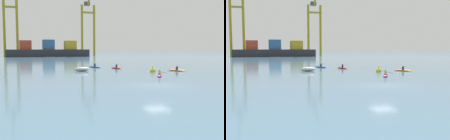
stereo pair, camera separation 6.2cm
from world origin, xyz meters
TOP-DOWN VIEW (x-y plane):
  - ground_plane at (0.00, 0.00)m, footprint 800.00×800.00m
  - container_barge at (-2.52, 103.23)m, footprint 37.39×10.01m
  - gantry_crane_west at (-19.24, 109.28)m, footprint 6.96×18.90m
  - gantry_crane_west_mid at (19.71, 115.82)m, footprint 7.92×14.66m
  - capsized_dinghy at (-3.95, 19.23)m, footprint 2.69×1.33m
  - channel_buoy at (6.74, 14.28)m, footprint 0.90×0.90m
  - kayak_red at (3.40, 22.76)m, footprint 2.09×3.44m
  - kayak_orange at (11.33, 14.46)m, footprint 2.12×3.28m
  - kayak_magenta at (4.61, 7.99)m, footprint 2.29×3.21m
  - kayak_blue at (0.24, 26.93)m, footprint 2.15×3.27m

SIDE VIEW (x-z plane):
  - ground_plane at x=0.00m, z-range 0.00..0.00m
  - kayak_magenta at x=4.61m, z-range -0.30..0.65m
  - kayak_blue at x=0.24m, z-range -0.30..0.65m
  - kayak_red at x=3.40m, z-range -0.37..0.71m
  - kayak_orange at x=11.33m, z-range -0.30..0.65m
  - capsized_dinghy at x=-3.95m, z-range -0.03..0.73m
  - channel_buoy at x=6.74m, z-range -0.14..0.86m
  - container_barge at x=-2.52m, z-range -1.24..6.68m
  - gantry_crane_west_mid at x=19.71m, z-range -0.58..36.82m
  - gantry_crane_west at x=-19.24m, z-range -1.24..39.01m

